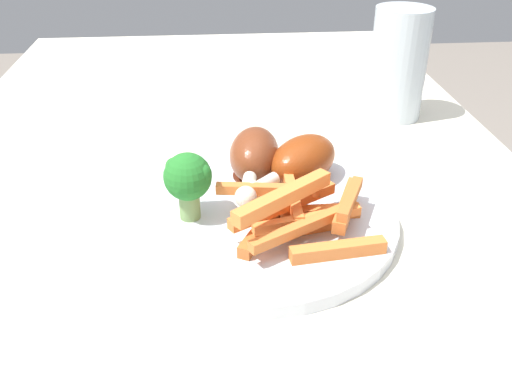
# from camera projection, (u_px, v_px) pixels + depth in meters

# --- Properties ---
(dining_table) EXTENTS (1.22, 0.64, 0.71)m
(dining_table) POSITION_uv_depth(u_px,v_px,m) (227.00, 290.00, 0.58)
(dining_table) COLOR silver
(dining_table) RESTS_ON ground_plane
(dinner_plate) EXTENTS (0.25, 0.25, 0.01)m
(dinner_plate) POSITION_uv_depth(u_px,v_px,m) (256.00, 217.00, 0.49)
(dinner_plate) COLOR silver
(dinner_plate) RESTS_ON dining_table
(broccoli_floret_front) EXTENTS (0.04, 0.04, 0.06)m
(broccoli_floret_front) POSITION_uv_depth(u_px,v_px,m) (188.00, 178.00, 0.46)
(broccoli_floret_front) COLOR #7B9E59
(broccoli_floret_front) RESTS_ON dinner_plate
(carrot_fries_pile) EXTENTS (0.11, 0.13, 0.05)m
(carrot_fries_pile) POSITION_uv_depth(u_px,v_px,m) (304.00, 214.00, 0.45)
(carrot_fries_pile) COLOR orange
(carrot_fries_pile) RESTS_ON dinner_plate
(chicken_drumstick_near) EXTENTS (0.13, 0.06, 0.05)m
(chicken_drumstick_near) POSITION_uv_depth(u_px,v_px,m) (254.00, 157.00, 0.53)
(chicken_drumstick_near) COLOR #532111
(chicken_drumstick_near) RESTS_ON dinner_plate
(chicken_drumstick_far) EXTENTS (0.11, 0.11, 0.04)m
(chicken_drumstick_far) POSITION_uv_depth(u_px,v_px,m) (301.00, 162.00, 0.53)
(chicken_drumstick_far) COLOR #63210A
(chicken_drumstick_far) RESTS_ON dinner_plate
(water_glass) EXTENTS (0.07, 0.07, 0.13)m
(water_glass) POSITION_uv_depth(u_px,v_px,m) (398.00, 64.00, 0.68)
(water_glass) COLOR silver
(water_glass) RESTS_ON dining_table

